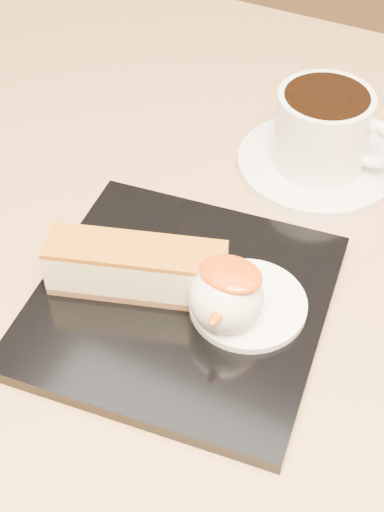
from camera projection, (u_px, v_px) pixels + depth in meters
The scene contains 9 objects.
table at pixel (182, 329), 0.74m from camera, with size 0.80×0.80×0.72m.
dessert_plate at pixel (181, 303), 0.55m from camera, with size 0.22×0.22×0.01m, color black.
cheesecake at pixel (136, 268), 0.54m from camera, with size 0.14×0.08×0.04m.
cream_smear at pixel (248, 304), 0.54m from camera, with size 0.09×0.09×0.01m, color white.
ice_cream_scoop at pixel (226, 297), 0.51m from camera, with size 0.06×0.06×0.06m, color white.
mango_sauce at pixel (231, 274), 0.50m from camera, with size 0.05×0.04×0.01m, color #D64006.
mint_sprig at pixel (226, 267), 0.56m from camera, with size 0.03×0.02×0.00m.
saucer at pixel (317, 164), 0.68m from camera, with size 0.15×0.15×0.01m, color white.
coffee_cup at pixel (325, 128), 0.64m from camera, with size 0.12×0.09×0.07m.
Camera 1 is at (0.21, -0.41, 1.15)m, focal length 50.00 mm.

